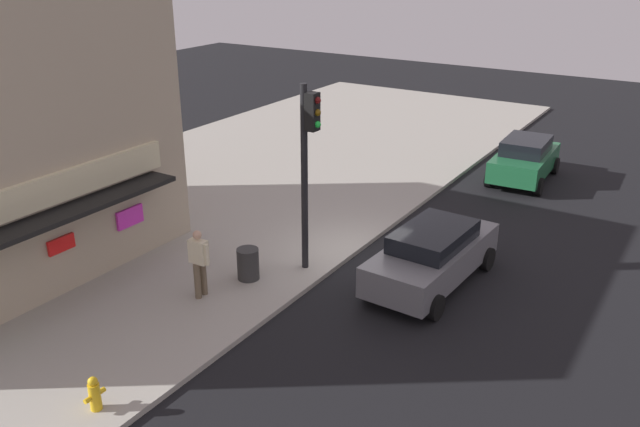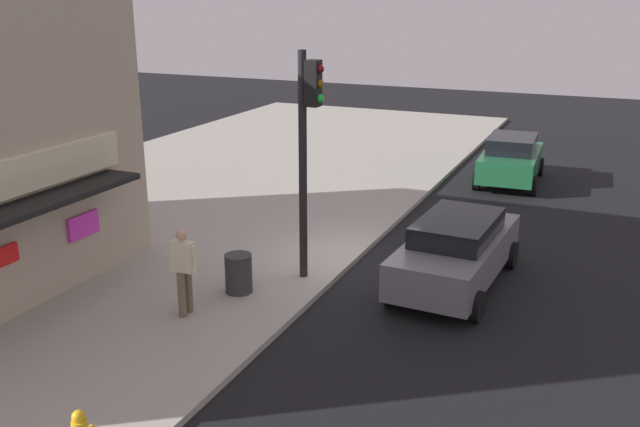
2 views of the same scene
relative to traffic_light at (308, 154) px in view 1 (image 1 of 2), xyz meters
The scene contains 8 objects.
ground_plane 3.72m from the traffic_light, 21.13° to the right, with size 64.40×64.40×0.00m, color black.
sidewalk 7.02m from the traffic_light, 75.88° to the left, with size 42.94×13.22×0.13m, color #A39E93.
traffic_light is the anchor object (origin of this frame).
fire_hydrant 7.64m from the traffic_light, behind, with size 0.46×0.22×0.72m.
trash_can 3.26m from the traffic_light, 143.68° to the left, with size 0.58×0.58×0.84m, color #2D2D2D.
pedestrian 3.79m from the traffic_light, 152.55° to the left, with size 0.40×0.62×1.77m.
parked_car_green 11.31m from the traffic_light, 14.14° to the right, with size 4.03×2.17×1.61m.
parked_car_grey 4.14m from the traffic_light, 68.67° to the right, with size 4.64×2.22×1.57m.
Camera 1 is at (-15.00, -8.28, 8.29)m, focal length 37.25 mm.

